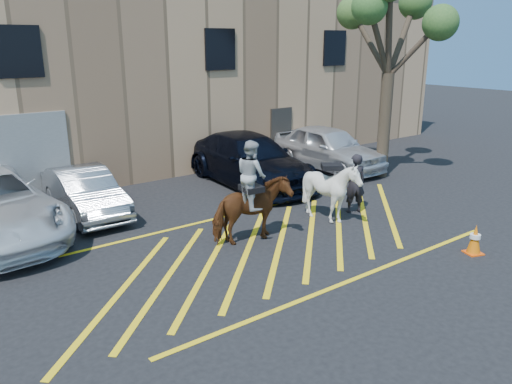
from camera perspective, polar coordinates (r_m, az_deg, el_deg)
ground at (r=12.90m, az=1.92°, el=-5.44°), size 90.00×90.00×0.00m
car_silver_sedan at (r=15.33m, az=-19.01°, el=-0.03°), size 1.49×4.15×1.36m
car_blue_suv at (r=17.70m, az=-0.77°, el=3.71°), size 2.74×6.11×1.74m
car_white_suv at (r=20.04m, az=8.22°, el=5.06°), size 2.06×5.04×1.71m
handler at (r=14.94m, az=11.21°, el=0.98°), size 0.77×0.68×1.77m
warehouse at (r=22.60m, az=-17.87°, el=12.92°), size 32.42×10.20×7.30m
hatching_zone at (r=12.68m, az=2.77°, el=-5.83°), size 12.60×5.12×0.01m
mounted_bay at (r=12.40m, az=-0.52°, el=-1.17°), size 2.06×1.10×2.62m
saddled_white at (r=14.06m, az=8.56°, el=0.15°), size 2.11×2.15×1.78m
traffic_cone at (r=13.04m, az=23.73°, el=-4.96°), size 0.49×0.49×0.73m
tree at (r=18.89m, az=15.31°, el=18.72°), size 3.99×4.37×7.31m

